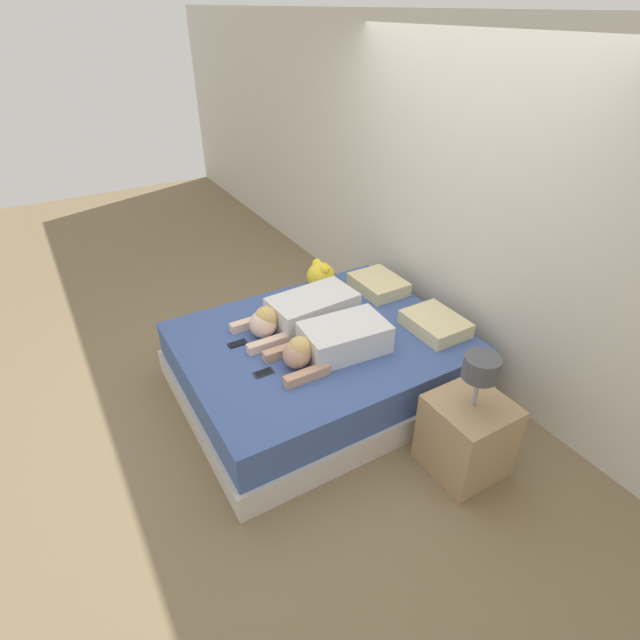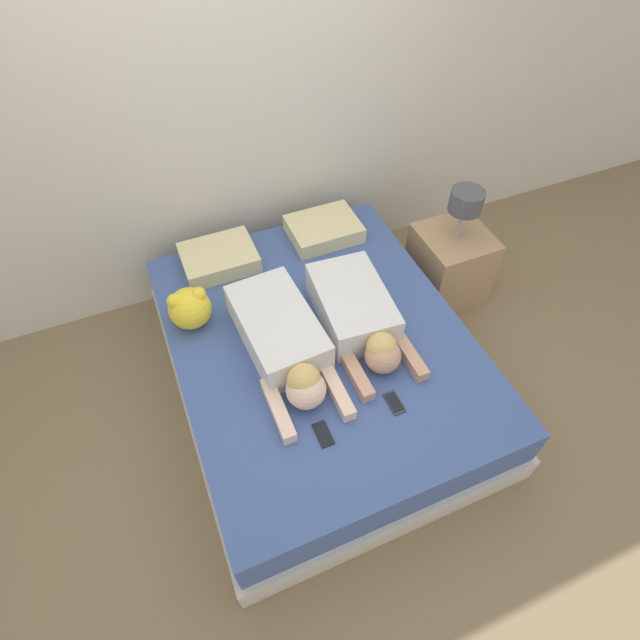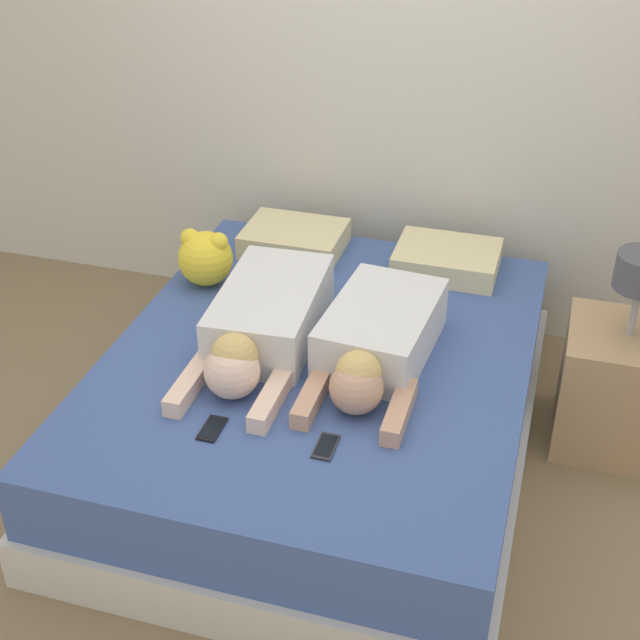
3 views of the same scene
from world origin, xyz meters
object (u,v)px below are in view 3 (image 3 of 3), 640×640
Objects in this scene: bed at (320,401)px; cell_phone_right at (326,447)px; person_right at (376,342)px; cell_phone_left at (212,429)px; person_left at (262,325)px; nightstand at (619,382)px; pillow_head_right at (447,259)px; pillow_head_left at (294,239)px; plush_toy at (205,257)px.

bed is 0.64m from cell_phone_right.
bed is 0.42m from person_right.
cell_phone_right is (0.19, -0.56, 0.25)m from bed.
cell_phone_left is (-0.46, -0.55, -0.10)m from person_right.
person_right is at bearing 1.59° from person_left.
cell_phone_right is 0.15× the size of nightstand.
bed is at bearing -114.46° from pillow_head_right.
pillow_head_left is (-0.37, 0.81, 0.30)m from bed.
bed is 0.67m from cell_phone_left.
cell_phone_right is at bearing -94.81° from person_right.
cell_phone_left is at bearing -111.29° from bed.
plush_toy is (-0.88, 0.42, 0.03)m from person_right.
cell_phone_left is (-0.59, -1.39, -0.05)m from pillow_head_right.
person_right is 6.40× the size of cell_phone_left.
nightstand reaches higher than cell_phone_left.
person_right is at bearing 85.19° from cell_phone_right.
cell_phone_left is at bearing -89.57° from person_left.
person_left is 0.67m from cell_phone_right.
nightstand reaches higher than cell_phone_right.
person_left is at bearing -162.56° from nightstand.
bed is 4.51× the size of pillow_head_left.
pillow_head_right is 0.52× the size of nightstand.
nightstand reaches higher than bed.
cell_phone_right is 0.54× the size of plush_toy.
pillow_head_left is at bearing 125.66° from person_right.
cell_phone_right is 1.27m from plush_toy.
person_right is 1.08m from nightstand.
cell_phone_left is at bearing -113.16° from pillow_head_right.
person_right is 6.40× the size of cell_phone_right.
pillow_head_right is at bearing 22.52° from plush_toy.
person_left is at bearing 90.43° from cell_phone_left.
pillow_head_left is at bearing 95.91° from cell_phone_left.
nightstand is (1.55, -0.41, -0.25)m from pillow_head_left.
person_left reaches higher than cell_phone_right.
plush_toy is (-0.42, 0.97, 0.12)m from cell_phone_left.
bed is 8.17× the size of plush_toy.
cell_phone_left reaches higher than bed.
pillow_head_left reaches higher than cell_phone_left.
cell_phone_right is at bearing -51.36° from person_left.
plush_toy is at bearing -123.44° from pillow_head_left.
person_right is 0.99× the size of nightstand.
person_left is 7.06× the size of cell_phone_right.
person_left reaches higher than person_right.
person_left is at bearing -45.63° from plush_toy.
nightstand is at bearing -26.75° from pillow_head_right.
plush_toy is (-0.65, 0.39, 0.38)m from bed.
bed is 15.25× the size of cell_phone_left.
person_right reaches higher than cell_phone_right.
person_left is 1.09× the size of nightstand.
person_right is at bearing 50.50° from cell_phone_left.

